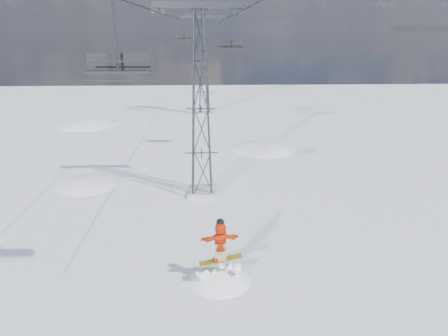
{
  "coord_description": "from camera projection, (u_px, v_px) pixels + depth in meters",
  "views": [
    {
      "loc": [
        1.25,
        -15.6,
        10.01
      ],
      "look_at": [
        1.97,
        2.39,
        3.71
      ],
      "focal_mm": 32.0,
      "sensor_mm": 36.0,
      "label": 1
    }
  ],
  "objects": [
    {
      "name": "snow_terrain",
      "position": [
        151.0,
        230.0,
        41.0
      ],
      "size": [
        39.0,
        37.0,
        22.0
      ],
      "color": "white",
      "rests_on": "ground"
    },
    {
      "name": "haul_cables",
      "position": [
        202.0,
        18.0,
        32.81
      ],
      "size": [
        4.46,
        51.0,
        0.06
      ],
      "color": "black",
      "rests_on": "ground"
    },
    {
      "name": "lift_chair_far",
      "position": [
        184.0,
        38.0,
        45.48
      ],
      "size": [
        1.85,
        0.53,
        2.29
      ],
      "color": "black",
      "rests_on": "ground"
    },
    {
      "name": "lift_chair_near",
      "position": [
        118.0,
        65.0,
        11.83
      ],
      "size": [
        1.87,
        0.54,
        2.32
      ],
      "color": "black",
      "rests_on": "ground"
    },
    {
      "name": "lift_tower_near",
      "position": [
        201.0,
        109.0,
        23.74
      ],
      "size": [
        5.2,
        1.8,
        11.43
      ],
      "color": "#999999",
      "rests_on": "ground"
    },
    {
      "name": "lift_chair_mid",
      "position": [
        230.0,
        46.0,
        30.7
      ],
      "size": [
        2.09,
        0.6,
        2.59
      ],
      "color": "black",
      "rests_on": "ground"
    },
    {
      "name": "ground",
      "position": [
        182.0,
        264.0,
        17.98
      ],
      "size": [
        120.0,
        120.0,
        0.0
      ],
      "primitive_type": "plane",
      "color": "white",
      "rests_on": "ground"
    },
    {
      "name": "snowboarder_jump",
      "position": [
        220.0,
        312.0,
        17.35
      ],
      "size": [
        4.4,
        4.4,
        6.94
      ],
      "color": "white",
      "rests_on": "ground"
    },
    {
      "name": "lift_tower_far",
      "position": [
        204.0,
        69.0,
        47.32
      ],
      "size": [
        5.2,
        1.8,
        11.43
      ],
      "color": "#999999",
      "rests_on": "ground"
    }
  ]
}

